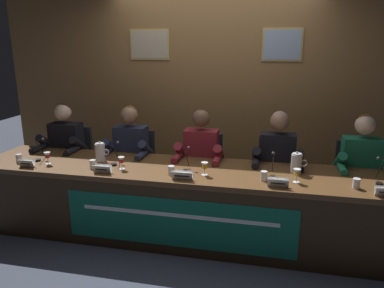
% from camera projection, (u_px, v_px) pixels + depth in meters
% --- Properties ---
extents(ground_plane, '(12.00, 12.00, 0.00)m').
position_uv_depth(ground_plane, '(192.00, 235.00, 3.77)').
color(ground_plane, '#383D4C').
extents(wall_back_panelled, '(5.56, 0.14, 2.60)m').
position_uv_depth(wall_back_panelled, '(214.00, 92.00, 4.64)').
color(wall_back_panelled, brown).
rests_on(wall_back_panelled, ground_plane).
extents(conference_table, '(4.36, 0.82, 0.72)m').
position_uv_depth(conference_table, '(189.00, 194.00, 3.53)').
color(conference_table, brown).
rests_on(conference_table, ground_plane).
extents(chair_far_left, '(0.44, 0.44, 0.91)m').
position_uv_depth(chair_far_left, '(74.00, 165.00, 4.55)').
color(chair_far_left, black).
rests_on(chair_far_left, ground_plane).
extents(panelist_far_left, '(0.51, 0.48, 1.24)m').
position_uv_depth(panelist_far_left, '(63.00, 148.00, 4.29)').
color(panelist_far_left, black).
rests_on(panelist_far_left, ground_plane).
extents(nameplate_far_left, '(0.16, 0.06, 0.08)m').
position_uv_depth(nameplate_far_left, '(27.00, 163.00, 3.62)').
color(nameplate_far_left, white).
rests_on(nameplate_far_left, conference_table).
extents(juice_glass_far_left, '(0.06, 0.06, 0.12)m').
position_uv_depth(juice_glass_far_left, '(47.00, 156.00, 3.70)').
color(juice_glass_far_left, white).
rests_on(juice_glass_far_left, conference_table).
extents(water_cup_far_left, '(0.06, 0.06, 0.08)m').
position_uv_depth(water_cup_far_left, '(19.00, 159.00, 3.77)').
color(water_cup_far_left, silver).
rests_on(water_cup_far_left, conference_table).
extents(microphone_far_left, '(0.06, 0.17, 0.22)m').
position_uv_depth(microphone_far_left, '(40.00, 153.00, 3.84)').
color(microphone_far_left, black).
rests_on(microphone_far_left, conference_table).
extents(chair_left, '(0.44, 0.44, 0.91)m').
position_uv_depth(chair_left, '(136.00, 170.00, 4.38)').
color(chair_left, black).
rests_on(chair_left, ground_plane).
extents(panelist_left, '(0.51, 0.48, 1.24)m').
position_uv_depth(panelist_left, '(129.00, 152.00, 4.12)').
color(panelist_left, black).
rests_on(panelist_left, ground_plane).
extents(nameplate_left, '(0.18, 0.06, 0.08)m').
position_uv_depth(nameplate_left, '(102.00, 169.00, 3.45)').
color(nameplate_left, white).
rests_on(nameplate_left, conference_table).
extents(juice_glass_left, '(0.06, 0.06, 0.12)m').
position_uv_depth(juice_glass_left, '(121.00, 161.00, 3.55)').
color(juice_glass_left, white).
rests_on(juice_glass_left, conference_table).
extents(water_cup_left, '(0.06, 0.06, 0.08)m').
position_uv_depth(water_cup_left, '(93.00, 165.00, 3.58)').
color(water_cup_left, silver).
rests_on(water_cup_left, conference_table).
extents(microphone_left, '(0.06, 0.17, 0.22)m').
position_uv_depth(microphone_left, '(115.00, 157.00, 3.70)').
color(microphone_left, black).
rests_on(microphone_left, conference_table).
extents(chair_center, '(0.44, 0.44, 0.91)m').
position_uv_depth(chair_center, '(203.00, 175.00, 4.22)').
color(chair_center, black).
rests_on(chair_center, ground_plane).
extents(panelist_center, '(0.51, 0.48, 1.24)m').
position_uv_depth(panelist_center, '(200.00, 157.00, 3.95)').
color(panelist_center, black).
rests_on(panelist_center, ground_plane).
extents(nameplate_center, '(0.19, 0.06, 0.08)m').
position_uv_depth(nameplate_center, '(182.00, 175.00, 3.29)').
color(nameplate_center, white).
rests_on(nameplate_center, conference_table).
extents(juice_glass_center, '(0.06, 0.06, 0.12)m').
position_uv_depth(juice_glass_center, '(205.00, 166.00, 3.39)').
color(juice_glass_center, white).
rests_on(juice_glass_center, conference_table).
extents(water_cup_center, '(0.06, 0.06, 0.08)m').
position_uv_depth(water_cup_center, '(171.00, 171.00, 3.41)').
color(water_cup_center, silver).
rests_on(water_cup_center, conference_table).
extents(microphone_center, '(0.06, 0.17, 0.22)m').
position_uv_depth(microphone_center, '(187.00, 163.00, 3.52)').
color(microphone_center, black).
rests_on(microphone_center, conference_table).
extents(chair_right, '(0.44, 0.44, 0.91)m').
position_uv_depth(chair_right, '(275.00, 180.00, 4.05)').
color(chair_right, black).
rests_on(chair_right, ground_plane).
extents(panelist_right, '(0.51, 0.48, 1.24)m').
position_uv_depth(panelist_right, '(277.00, 162.00, 3.79)').
color(panelist_right, black).
rests_on(panelist_right, ground_plane).
extents(nameplate_right, '(0.18, 0.06, 0.08)m').
position_uv_depth(nameplate_right, '(278.00, 183.00, 3.12)').
color(nameplate_right, white).
rests_on(nameplate_right, conference_table).
extents(juice_glass_right, '(0.06, 0.06, 0.12)m').
position_uv_depth(juice_glass_right, '(297.00, 173.00, 3.21)').
color(juice_glass_right, white).
rests_on(juice_glass_right, conference_table).
extents(water_cup_right, '(0.06, 0.06, 0.08)m').
position_uv_depth(water_cup_right, '(264.00, 176.00, 3.27)').
color(water_cup_right, silver).
rests_on(water_cup_right, conference_table).
extents(microphone_right, '(0.06, 0.17, 0.22)m').
position_uv_depth(microphone_right, '(272.00, 169.00, 3.34)').
color(microphone_right, black).
rests_on(microphone_right, conference_table).
extents(chair_far_right, '(0.44, 0.44, 0.91)m').
position_uv_depth(chair_far_right, '(354.00, 186.00, 3.88)').
color(chair_far_right, black).
rests_on(chair_far_right, ground_plane).
extents(panelist_far_right, '(0.51, 0.48, 1.24)m').
position_uv_depth(panelist_far_right, '(361.00, 167.00, 3.62)').
color(panelist_far_right, black).
rests_on(panelist_far_right, ground_plane).
extents(water_cup_far_right, '(0.06, 0.06, 0.08)m').
position_uv_depth(water_cup_far_right, '(356.00, 184.00, 3.09)').
color(water_cup_far_right, silver).
rests_on(water_cup_far_right, conference_table).
extents(microphone_far_right, '(0.06, 0.17, 0.22)m').
position_uv_depth(microphone_far_right, '(379.00, 175.00, 3.19)').
color(microphone_far_right, black).
rests_on(microphone_far_right, conference_table).
extents(water_pitcher_left_side, '(0.15, 0.10, 0.21)m').
position_uv_depth(water_pitcher_left_side, '(100.00, 152.00, 3.80)').
color(water_pitcher_left_side, silver).
rests_on(water_pitcher_left_side, conference_table).
extents(water_pitcher_right_side, '(0.15, 0.10, 0.21)m').
position_uv_depth(water_pitcher_right_side, '(296.00, 163.00, 3.44)').
color(water_pitcher_right_side, silver).
rests_on(water_pitcher_right_side, conference_table).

